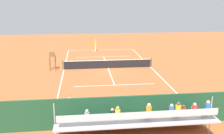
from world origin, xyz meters
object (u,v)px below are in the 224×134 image
object	(u,v)px
equipment_bag	(130,119)
tennis_ball_near	(87,54)
tennis_racket	(93,51)
tennis_player	(95,45)
courtside_bench	(157,111)
bleacher_stand	(139,121)
umpire_chair	(52,59)
tennis_net	(108,64)
line_judge	(70,106)

from	to	relation	value
equipment_bag	tennis_ball_near	bearing A→B (deg)	-83.96
equipment_bag	tennis_racket	size ratio (longest dim) A/B	1.55
tennis_player	tennis_racket	xyz separation A→B (m)	(0.41, 0.09, -1.00)
tennis_player	tennis_racket	size ratio (longest dim) A/B	3.32
courtside_bench	bleacher_stand	bearing A→B (deg)	50.75
equipment_bag	tennis_ball_near	size ratio (longest dim) A/B	13.64
equipment_bag	umpire_chair	bearing A→B (deg)	-64.56
tennis_net	umpire_chair	bearing A→B (deg)	1.88
tennis_net	tennis_racket	bearing A→B (deg)	-82.66
umpire_chair	line_judge	xyz separation A→B (m)	(-2.38, 12.65, -0.30)
bleacher_stand	courtside_bench	bearing A→B (deg)	-129.25
umpire_chair	courtside_bench	world-z (taller)	umpire_chair
equipment_bag	tennis_racket	distance (m)	23.43
equipment_bag	tennis_racket	xyz separation A→B (m)	(1.37, -23.39, -0.16)
tennis_net	tennis_ball_near	world-z (taller)	tennis_net
umpire_chair	line_judge	size ratio (longest dim) A/B	1.11
equipment_bag	tennis_ball_near	world-z (taller)	equipment_bag
tennis_player	tennis_ball_near	world-z (taller)	tennis_player
bleacher_stand	line_judge	distance (m)	4.76
tennis_racket	tennis_ball_near	world-z (taller)	tennis_ball_near
bleacher_stand	umpire_chair	distance (m)	16.46
bleacher_stand	equipment_bag	world-z (taller)	bleacher_stand
umpire_chair	tennis_player	bearing A→B (deg)	-117.35
tennis_ball_near	line_judge	size ratio (longest dim) A/B	0.03
tennis_racket	tennis_ball_near	size ratio (longest dim) A/B	8.79
courtside_bench	tennis_player	xyz separation A→B (m)	(2.81, -23.35, 0.46)
tennis_player	tennis_net	bearing A→B (deg)	94.98
bleacher_stand	tennis_player	xyz separation A→B (m)	(1.11, -25.44, 0.05)
umpire_chair	tennis_racket	size ratio (longest dim) A/B	3.69
bleacher_stand	umpire_chair	xyz separation A→B (m)	(6.43, -15.15, 0.35)
umpire_chair	tennis_racket	distance (m)	11.39
umpire_chair	bleacher_stand	bearing A→B (deg)	112.99
equipment_bag	line_judge	xyz separation A→B (m)	(3.90, -0.55, 0.84)
tennis_net	line_judge	distance (m)	13.42
bleacher_stand	equipment_bag	distance (m)	2.11
bleacher_stand	equipment_bag	xyz separation A→B (m)	(0.15, -1.95, -0.79)
courtside_bench	tennis_racket	xyz separation A→B (m)	(3.22, -23.26, -0.54)
tennis_ball_near	equipment_bag	bearing A→B (deg)	96.04
bleacher_stand	line_judge	xyz separation A→B (m)	(4.05, -2.50, 0.05)
umpire_chair	tennis_net	bearing A→B (deg)	-178.12
bleacher_stand	line_judge	world-z (taller)	bleacher_stand
tennis_net	courtside_bench	bearing A→B (deg)	98.27
tennis_player	equipment_bag	bearing A→B (deg)	92.33
tennis_net	courtside_bench	size ratio (longest dim) A/B	5.72
umpire_chair	tennis_player	distance (m)	11.58
equipment_bag	tennis_player	world-z (taller)	tennis_player
bleacher_stand	courtside_bench	distance (m)	2.72
bleacher_stand	tennis_racket	xyz separation A→B (m)	(1.51, -25.34, -0.95)
tennis_player	tennis_ball_near	distance (m)	2.70
tennis_racket	umpire_chair	bearing A→B (deg)	64.27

